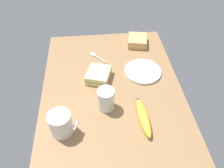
# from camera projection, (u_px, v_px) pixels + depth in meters

# --- Properties ---
(tabletop) EXTENTS (0.90, 0.64, 0.02)m
(tabletop) POSITION_uv_depth(u_px,v_px,m) (112.00, 90.00, 1.03)
(tabletop) COLOR #936D47
(tabletop) RESTS_ON ground
(plate_of_food) EXTENTS (0.18, 0.18, 0.01)m
(plate_of_food) POSITION_uv_depth(u_px,v_px,m) (143.00, 71.00, 1.10)
(plate_of_food) COLOR white
(plate_of_food) RESTS_ON tabletop
(coffee_mug_black) EXTENTS (0.09, 0.11, 0.10)m
(coffee_mug_black) POSITION_uv_depth(u_px,v_px,m) (61.00, 123.00, 0.83)
(coffee_mug_black) COLOR white
(coffee_mug_black) RESTS_ON tabletop
(sandwich_main) EXTENTS (0.13, 0.12, 0.04)m
(sandwich_main) POSITION_uv_depth(u_px,v_px,m) (137.00, 41.00, 1.25)
(sandwich_main) COLOR tan
(sandwich_main) RESTS_ON tabletop
(sandwich_side) EXTENTS (0.14, 0.13, 0.04)m
(sandwich_side) POSITION_uv_depth(u_px,v_px,m) (99.00, 75.00, 1.06)
(sandwich_side) COLOR beige
(sandwich_side) RESTS_ON tabletop
(glass_of_milk) EXTENTS (0.07, 0.07, 0.10)m
(glass_of_milk) POSITION_uv_depth(u_px,v_px,m) (106.00, 100.00, 0.92)
(glass_of_milk) COLOR silver
(glass_of_milk) RESTS_ON tabletop
(banana) EXTENTS (0.19, 0.05, 0.04)m
(banana) POSITION_uv_depth(u_px,v_px,m) (144.00, 117.00, 0.89)
(banana) COLOR yellow
(banana) RESTS_ON tabletop
(spoon) EXTENTS (0.10, 0.09, 0.01)m
(spoon) POSITION_uv_depth(u_px,v_px,m) (96.00, 56.00, 1.19)
(spoon) COLOR silver
(spoon) RESTS_ON tabletop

